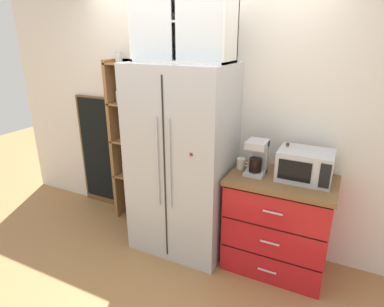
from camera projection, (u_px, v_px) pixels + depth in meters
ground_plane at (183, 242)px, 3.43m from camera, size 10.73×10.73×0.00m
wall_back_cream at (200, 117)px, 3.33m from camera, size 5.03×0.10×2.55m
refrigerator at (183, 161)px, 3.12m from camera, size 0.92×0.70×1.85m
pantry_shelf_column at (136, 140)px, 3.65m from camera, size 0.51×0.29×1.91m
counter_cabinet at (278, 223)px, 2.94m from camera, size 0.91×0.60×0.91m
microwave at (305, 165)px, 2.71m from camera, size 0.44×0.33×0.26m
coffee_maker at (257, 157)px, 2.83m from camera, size 0.17×0.20×0.31m
mug_cream at (241, 164)px, 2.96m from camera, size 0.11×0.08×0.10m
bottle_amber at (286, 161)px, 2.81m from camera, size 0.06×0.06×0.29m
bottle_clear at (286, 161)px, 2.83m from camera, size 0.06×0.06×0.28m
upper_cabinet at (184, 22)px, 2.73m from camera, size 0.89×0.32×0.65m
chalkboard_menu at (101, 152)px, 4.01m from camera, size 0.60×0.04×1.39m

